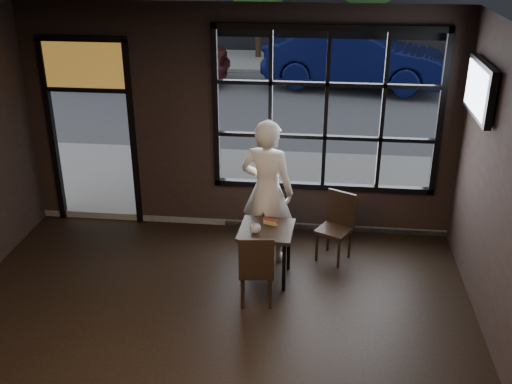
# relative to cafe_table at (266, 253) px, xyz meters

# --- Properties ---
(ceiling) EXTENTS (6.00, 7.00, 0.02)m
(ceiling) POSITION_rel_cafe_table_xyz_m (-0.54, -2.13, 2.86)
(ceiling) COLOR black
(ceiling) RESTS_ON ground
(window_frame) EXTENTS (3.06, 0.12, 2.28)m
(window_frame) POSITION_rel_cafe_table_xyz_m (0.66, 1.37, 1.45)
(window_frame) COLOR black
(window_frame) RESTS_ON ground
(stained_transom) EXTENTS (1.20, 0.06, 0.70)m
(stained_transom) POSITION_rel_cafe_table_xyz_m (-2.64, 1.37, 2.00)
(stained_transom) COLOR orange
(stained_transom) RESTS_ON ground
(street_asphalt) EXTENTS (60.00, 41.00, 0.04)m
(street_asphalt) POSITION_rel_cafe_table_xyz_m (-0.54, 21.87, -0.37)
(street_asphalt) COLOR #545456
(street_asphalt) RESTS_ON ground
(cafe_table) EXTENTS (0.68, 0.68, 0.70)m
(cafe_table) POSITION_rel_cafe_table_xyz_m (0.00, 0.00, 0.00)
(cafe_table) COLOR black
(cafe_table) RESTS_ON floor
(chair_near) EXTENTS (0.44, 0.44, 0.92)m
(chair_near) POSITION_rel_cafe_table_xyz_m (-0.07, -0.52, 0.11)
(chair_near) COLOR black
(chair_near) RESTS_ON floor
(chair_window) EXTENTS (0.53, 0.53, 0.92)m
(chair_window) POSITION_rel_cafe_table_xyz_m (0.84, 0.57, 0.11)
(chair_window) COLOR black
(chair_window) RESTS_ON floor
(man) EXTENTS (0.79, 0.62, 1.92)m
(man) POSITION_rel_cafe_table_xyz_m (-0.04, 0.54, 0.61)
(man) COLOR white
(man) RESTS_ON floor
(hotdog) EXTENTS (0.22, 0.14, 0.06)m
(hotdog) POSITION_rel_cafe_table_xyz_m (0.04, 0.12, 0.38)
(hotdog) COLOR tan
(hotdog) RESTS_ON cafe_table
(cup) EXTENTS (0.13, 0.13, 0.10)m
(cup) POSITION_rel_cafe_table_xyz_m (-0.12, -0.12, 0.40)
(cup) COLOR silver
(cup) RESTS_ON cafe_table
(tv) EXTENTS (0.12, 1.09, 0.64)m
(tv) POSITION_rel_cafe_table_xyz_m (2.39, 0.50, 2.01)
(tv) COLOR black
(tv) RESTS_ON wall_right
(navy_car) EXTENTS (4.99, 2.43, 1.58)m
(navy_car) POSITION_rel_cafe_table_xyz_m (1.44, 9.62, 0.54)
(navy_car) COLOR #060C35
(navy_car) RESTS_ON street_asphalt
(maroon_car) EXTENTS (4.78, 2.37, 1.56)m
(maroon_car) POSITION_rel_cafe_table_xyz_m (-4.25, 9.71, 0.53)
(maroon_car) COLOR #52191C
(maroon_car) RESTS_ON street_asphalt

